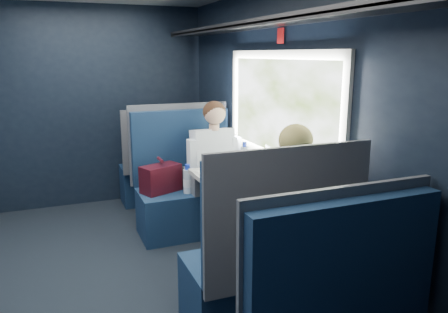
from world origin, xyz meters
name	(u,v)px	position (x,y,z in m)	size (l,w,h in m)	color
ground	(116,286)	(0.00, 0.00, -0.01)	(2.80, 4.20, 0.01)	black
room_shell	(108,94)	(0.02, 0.00, 1.48)	(3.00, 4.40, 2.40)	black
table	(239,189)	(1.03, 0.00, 0.66)	(0.62, 1.00, 0.74)	#54565E
seat_bay_near	(186,190)	(0.83, 0.87, 0.42)	(1.04, 0.62, 1.26)	#0D203D
seat_bay_far	(267,267)	(0.85, -0.87, 0.41)	(1.04, 0.62, 1.26)	#0D203D
seat_row_front	(165,169)	(0.85, 1.80, 0.41)	(1.04, 0.51, 1.16)	#0D203D
man	(217,163)	(1.10, 0.70, 0.72)	(0.53, 0.56, 1.32)	black
woman	(290,208)	(1.10, -0.71, 0.73)	(0.53, 0.56, 1.32)	black
papers	(240,179)	(1.05, 0.03, 0.74)	(0.52, 0.75, 0.01)	white
laptop	(267,167)	(1.32, 0.06, 0.80)	(0.27, 0.34, 0.23)	silver
bottle_small	(244,156)	(1.24, 0.35, 0.85)	(0.07, 0.07, 0.24)	silver
cup	(252,161)	(1.33, 0.39, 0.78)	(0.06, 0.06, 0.08)	white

